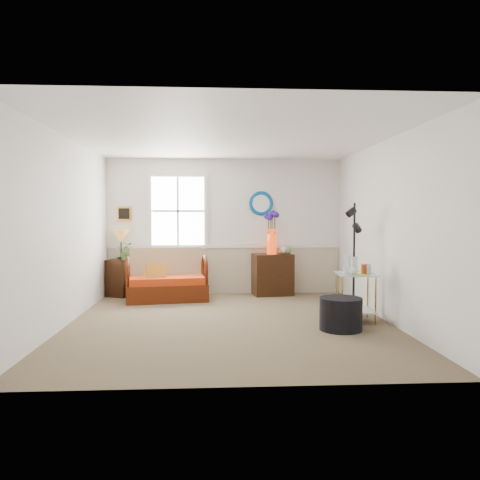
{
  "coord_description": "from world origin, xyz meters",
  "views": [
    {
      "loc": [
        -0.23,
        -6.54,
        1.51
      ],
      "look_at": [
        0.19,
        0.65,
        1.14
      ],
      "focal_mm": 35.0,
      "sensor_mm": 36.0,
      "label": 1
    }
  ],
  "objects": [
    {
      "name": "flower_vase",
      "position": [
        0.88,
        2.21,
        1.18
      ],
      "size": [
        0.32,
        0.32,
        0.8
      ],
      "primitive_type": null,
      "rotation": [
        0.0,
        0.0,
        0.53
      ],
      "color": "red",
      "rests_on": "cabinet"
    },
    {
      "name": "table_lamp",
      "position": [
        -1.95,
        2.31,
        0.97
      ],
      "size": [
        0.31,
        0.31,
        0.55
      ],
      "primitive_type": null,
      "rotation": [
        0.0,
        0.0,
        -0.03
      ],
      "color": "#C17D33",
      "rests_on": "lamp_stand"
    },
    {
      "name": "potted_plant",
      "position": [
        -1.84,
        2.22,
        0.82
      ],
      "size": [
        0.31,
        0.34,
        0.25
      ],
      "primitive_type": "imported",
      "rotation": [
        0.0,
        0.0,
        -0.04
      ],
      "color": "#447230",
      "rests_on": "lamp_stand"
    },
    {
      "name": "lamp_stand",
      "position": [
        -1.98,
        2.28,
        0.35
      ],
      "size": [
        0.51,
        0.51,
        0.69
      ],
      "primitive_type": null,
      "rotation": [
        0.0,
        0.0,
        -0.38
      ],
      "color": "#35180B",
      "rests_on": "floor"
    },
    {
      "name": "window",
      "position": [
        -0.9,
        2.47,
        1.6
      ],
      "size": [
        1.14,
        0.06,
        1.44
      ],
      "primitive_type": null,
      "color": "white",
      "rests_on": "walls"
    },
    {
      "name": "throw_pillow",
      "position": [
        -1.24,
        1.71,
        0.48
      ],
      "size": [
        0.37,
        0.2,
        0.36
      ],
      "primitive_type": null,
      "rotation": [
        0.0,
        0.0,
        0.33
      ],
      "color": "#D26903",
      "rests_on": "loveseat"
    },
    {
      "name": "chair_rail",
      "position": [
        0.0,
        2.47,
        0.92
      ],
      "size": [
        4.46,
        0.04,
        0.06
      ],
      "primitive_type": "cube",
      "color": "white",
      "rests_on": "walls"
    },
    {
      "name": "side_table",
      "position": [
        1.81,
        -0.0,
        0.34
      ],
      "size": [
        0.59,
        0.59,
        0.69
      ],
      "primitive_type": null,
      "rotation": [
        0.0,
        0.0,
        -0.09
      ],
      "color": "#A78335",
      "rests_on": "floor"
    },
    {
      "name": "ceiling",
      "position": [
        0.0,
        0.0,
        2.6
      ],
      "size": [
        4.5,
        5.0,
        0.01
      ],
      "primitive_type": "cube",
      "color": "white",
      "rests_on": "walls"
    },
    {
      "name": "tabletop_items",
      "position": [
        1.8,
        -0.05,
        0.81
      ],
      "size": [
        0.52,
        0.52,
        0.25
      ],
      "primitive_type": null,
      "rotation": [
        0.0,
        0.0,
        -0.33
      ],
      "color": "silver",
      "rests_on": "side_table"
    },
    {
      "name": "walls",
      "position": [
        0.0,
        0.0,
        1.3
      ],
      "size": [
        4.51,
        5.01,
        2.6
      ],
      "color": "silver",
      "rests_on": "floor"
    },
    {
      "name": "mirror",
      "position": [
        0.7,
        2.48,
        1.75
      ],
      "size": [
        0.47,
        0.07,
        0.47
      ],
      "primitive_type": "torus",
      "rotation": [
        1.57,
        0.0,
        0.0
      ],
      "color": "#0068B1",
      "rests_on": "walls"
    },
    {
      "name": "cabinet",
      "position": [
        0.9,
        2.26,
        0.39
      ],
      "size": [
        0.79,
        0.56,
        0.78
      ],
      "primitive_type": null,
      "rotation": [
        0.0,
        0.0,
        0.13
      ],
      "color": "#35180B",
      "rests_on": "floor"
    },
    {
      "name": "floor",
      "position": [
        0.0,
        0.0,
        0.0
      ],
      "size": [
        4.5,
        5.0,
        0.01
      ],
      "primitive_type": "cube",
      "color": "#786849",
      "rests_on": "ground"
    },
    {
      "name": "picture",
      "position": [
        -1.92,
        2.48,
        1.55
      ],
      "size": [
        0.28,
        0.03,
        0.28
      ],
      "primitive_type": "cube",
      "color": "#C2872E",
      "rests_on": "walls"
    },
    {
      "name": "floor_lamp",
      "position": [
        1.89,
        0.37,
        0.85
      ],
      "size": [
        0.3,
        0.3,
        1.7
      ],
      "primitive_type": null,
      "rotation": [
        0.0,
        0.0,
        0.26
      ],
      "color": "black",
      "rests_on": "floor"
    },
    {
      "name": "loveseat",
      "position": [
        -1.06,
        1.82,
        0.46
      ],
      "size": [
        1.51,
        1.0,
        0.92
      ],
      "primitive_type": null,
      "rotation": [
        0.0,
        0.0,
        0.15
      ],
      "color": "#691E08",
      "rests_on": "floor"
    },
    {
      "name": "ottoman",
      "position": [
        1.45,
        -0.52,
        0.22
      ],
      "size": [
        0.61,
        0.61,
        0.43
      ],
      "primitive_type": "cylinder",
      "rotation": [
        0.0,
        0.0,
        -0.1
      ],
      "color": "black",
      "rests_on": "floor"
    },
    {
      "name": "wainscot",
      "position": [
        0.0,
        2.48,
        0.45
      ],
      "size": [
        4.46,
        0.02,
        0.9
      ],
      "primitive_type": "cube",
      "color": "#BAA88B",
      "rests_on": "walls"
    }
  ]
}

